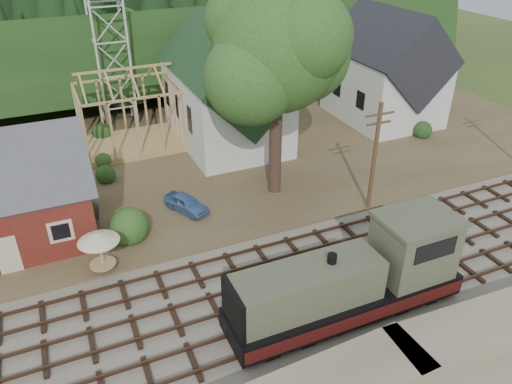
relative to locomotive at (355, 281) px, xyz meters
name	(u,v)px	position (x,y,z in m)	size (l,w,h in m)	color
ground	(318,280)	(-0.28, 3.00, -2.20)	(140.00, 140.00, 0.00)	#384C1E
railroad_bed	(318,279)	(-0.28, 3.00, -2.12)	(64.00, 11.00, 0.16)	#726B5B
village_flat	(213,154)	(-0.28, 21.00, -2.05)	(64.00, 26.00, 0.30)	brown
hillside	(149,78)	(-0.28, 45.00, -2.20)	(70.00, 28.00, 8.00)	#1E3F19
ridge	(124,49)	(-0.28, 61.00, -2.20)	(80.00, 20.00, 12.00)	black
depot	(1,200)	(-16.28, 14.00, 1.02)	(10.80, 7.41, 9.00)	maroon
church	(226,89)	(1.72, 22.68, 2.98)	(8.40, 15.17, 13.00)	silver
farmhouse	(386,72)	(17.72, 22.00, 2.67)	(8.40, 10.80, 10.60)	silver
timber_frame	(129,115)	(-6.28, 25.00, 1.07)	(8.20, 6.20, 6.99)	tan
lattice_tower	(106,19)	(-6.28, 31.00, 7.84)	(3.20, 3.20, 12.12)	silver
big_tree	(279,56)	(1.89, 13.08, 8.02)	(10.90, 8.40, 14.70)	#38281E
telegraph_pole_near	(375,156)	(6.72, 8.20, 2.05)	(2.20, 0.28, 8.00)	#4C331E
locomotive	(355,281)	(0.00, 0.00, 0.00)	(12.51, 3.13, 4.99)	black
car_blue	(186,203)	(-5.10, 12.88, -1.30)	(1.41, 3.50, 1.19)	#5176AF
car_red	(396,106)	(19.99, 22.44, -1.24)	(2.17, 4.71, 1.31)	red
patio_set	(98,239)	(-11.42, 8.50, 0.32)	(2.34, 2.34, 2.60)	silver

